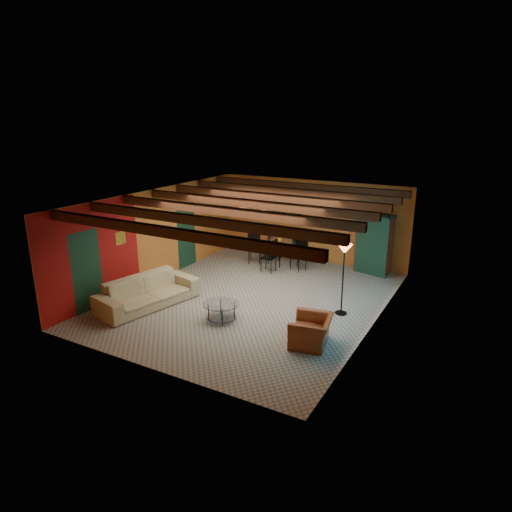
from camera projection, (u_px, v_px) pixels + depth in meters
The scene contains 11 objects.
room at pixel (254, 212), 11.53m from camera, with size 6.52×8.01×2.71m.
sofa at pixel (148, 292), 11.59m from camera, with size 2.63×1.03×0.77m, color tan.
armchair at pixel (311, 331), 9.65m from camera, with size 0.96×0.84×0.62m, color maroon.
coffee_table at pixel (221, 312), 10.81m from camera, with size 0.87×0.87×0.44m, color white, non-canonical shape.
dining_table at pixel (279, 249), 14.79m from camera, with size 2.05×2.05×1.06m, color silver, non-canonical shape.
armoire at pixel (374, 245), 13.93m from camera, with size 1.02×0.50×1.80m, color brown.
floor_lamp at pixel (343, 280), 10.97m from camera, with size 0.36×0.36×1.80m, color black, non-canonical shape.
ceiling_fan at pixel (252, 212), 11.43m from camera, with size 1.50×1.50×0.44m, color #472614, non-canonical shape.
painting at pixel (287, 209), 15.37m from camera, with size 1.05×0.03×0.65m, color black.
potted_plant at pixel (376, 209), 13.60m from camera, with size 0.41×0.35×0.45m, color #26661E.
vase at pixel (280, 230), 14.60m from camera, with size 0.19×0.19×0.20m, color orange.
Camera 1 is at (5.55, -9.78, 4.71)m, focal length 31.77 mm.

